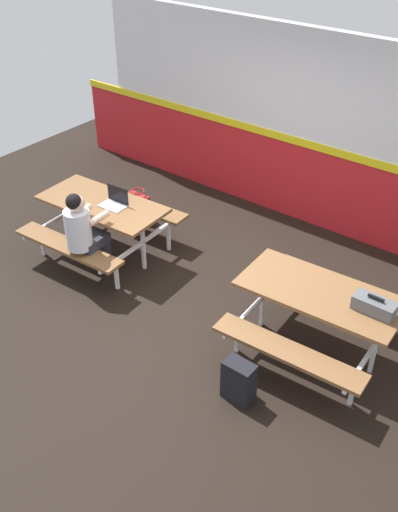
% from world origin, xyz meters
% --- Properties ---
extents(ground_plane, '(10.00, 10.00, 0.02)m').
position_xyz_m(ground_plane, '(0.00, 0.00, -0.01)').
color(ground_plane, black).
extents(accent_backdrop, '(8.00, 0.14, 2.60)m').
position_xyz_m(accent_backdrop, '(0.00, 2.35, 1.25)').
color(accent_backdrop, red).
rests_on(accent_backdrop, ground).
extents(picnic_table_left, '(1.65, 1.63, 0.74)m').
position_xyz_m(picnic_table_left, '(-1.49, 0.02, 0.57)').
color(picnic_table_left, brown).
rests_on(picnic_table_left, ground).
extents(picnic_table_right, '(1.65, 1.63, 0.74)m').
position_xyz_m(picnic_table_right, '(1.49, 0.09, 0.57)').
color(picnic_table_right, brown).
rests_on(picnic_table_right, ground).
extents(student_nearer, '(0.38, 0.53, 1.21)m').
position_xyz_m(student_nearer, '(-1.24, -0.52, 0.71)').
color(student_nearer, '#2D2D38').
rests_on(student_nearer, ground).
extents(laptop_silver, '(0.33, 0.24, 0.22)m').
position_xyz_m(laptop_silver, '(-1.32, 0.07, 0.79)').
color(laptop_silver, silver).
rests_on(laptop_silver, picnic_table_left).
extents(toolbox_grey, '(0.40, 0.18, 0.18)m').
position_xyz_m(toolbox_grey, '(2.03, 0.12, 0.81)').
color(toolbox_grey, '#595B60').
rests_on(toolbox_grey, picnic_table_right).
extents(backpack_dark, '(0.30, 0.22, 0.44)m').
position_xyz_m(backpack_dark, '(1.27, -0.96, 0.22)').
color(backpack_dark, black).
rests_on(backpack_dark, ground).
extents(tote_bag_bright, '(0.34, 0.21, 0.43)m').
position_xyz_m(tote_bag_bright, '(-1.76, 0.93, 0.19)').
color(tote_bag_bright, maroon).
rests_on(tote_bag_bright, ground).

